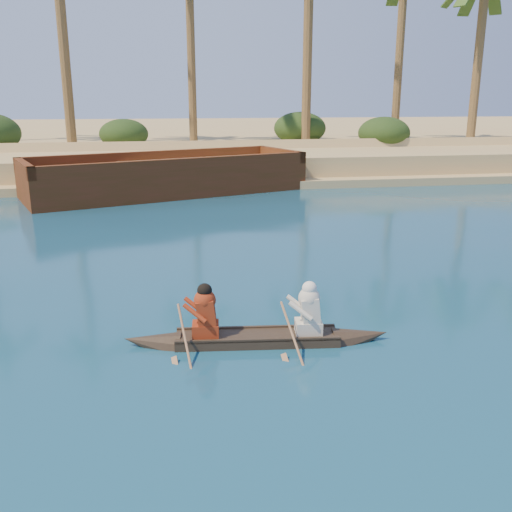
{
  "coord_description": "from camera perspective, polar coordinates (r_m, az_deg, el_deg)",
  "views": [
    {
      "loc": [
        -1.04,
        -2.9,
        4.07
      ],
      "look_at": [
        0.77,
        7.6,
        1.08
      ],
      "focal_mm": 40.0,
      "sensor_mm": 36.0,
      "label": 1
    }
  ],
  "objects": [
    {
      "name": "palm_grove",
      "position": [
        38.12,
        -8.79,
        21.44
      ],
      "size": [
        110.0,
        14.0,
        16.0
      ],
      "primitive_type": null,
      "color": "#3A5C20",
      "rests_on": "ground"
    },
    {
      "name": "barge_mid",
      "position": [
        25.13,
        -8.89,
        7.77
      ],
      "size": [
        12.39,
        7.59,
        1.96
      ],
      "rotation": [
        0.0,
        0.0,
        0.34
      ],
      "color": "#602614",
      "rests_on": "ground"
    },
    {
      "name": "shrub_cluster",
      "position": [
        34.53,
        -8.18,
        10.77
      ],
      "size": [
        100.0,
        6.0,
        2.4
      ],
      "primitive_type": null,
      "color": "#193212",
      "rests_on": "ground"
    },
    {
      "name": "canoe",
      "position": [
        9.77,
        0.13,
        -7.39
      ],
      "size": [
        4.56,
        1.09,
        1.25
      ],
      "rotation": [
        0.0,
        0.0,
        -0.11
      ],
      "color": "#34291C",
      "rests_on": "ground"
    },
    {
      "name": "sandy_embankment",
      "position": [
        49.92,
        -8.75,
        11.45
      ],
      "size": [
        150.0,
        51.0,
        1.5
      ],
      "color": "tan",
      "rests_on": "ground"
    }
  ]
}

